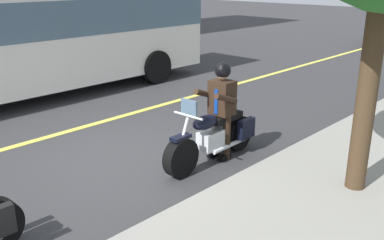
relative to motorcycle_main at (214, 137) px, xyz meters
name	(u,v)px	position (x,y,z in m)	size (l,w,h in m)	color
ground_plane	(127,158)	(1.02, -1.19, -0.45)	(80.00, 80.00, 0.00)	#333335
lane_center_stripe	(68,131)	(1.02, -3.19, -0.45)	(60.00, 0.16, 0.01)	#E5DB4C
motorcycle_main	(214,137)	(0.00, 0.00, 0.00)	(2.22, 0.63, 1.26)	black
rider_main	(221,102)	(-0.19, -0.01, 0.58)	(0.63, 0.56, 1.74)	black
bus_near	(16,27)	(0.46, -6.25, 1.42)	(11.05, 2.70, 3.30)	white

